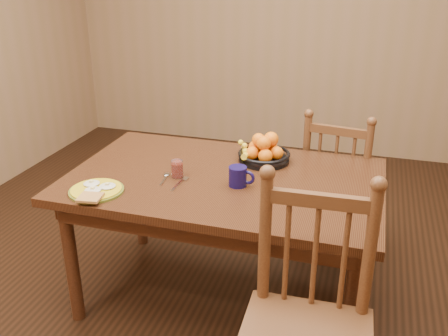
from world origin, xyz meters
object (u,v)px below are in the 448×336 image
(chair_near, at_px, (307,329))
(dining_table, at_px, (224,192))
(chair_far, at_px, (338,186))
(breakfast_plate, at_px, (96,190))
(coffee_mug, at_px, (239,176))
(fruit_bowl, at_px, (263,152))

(chair_near, bearing_deg, dining_table, 124.31)
(chair_far, relative_size, breakfast_plate, 3.26)
(chair_near, height_order, coffee_mug, chair_near)
(dining_table, relative_size, chair_near, 1.50)
(dining_table, distance_m, chair_near, 0.94)
(dining_table, bearing_deg, chair_near, -53.67)
(dining_table, bearing_deg, chair_far, 50.88)
(chair_far, relative_size, coffee_mug, 7.17)
(chair_near, height_order, breakfast_plate, chair_near)
(breakfast_plate, xyz_separation_m, coffee_mug, (0.64, 0.27, 0.04))
(breakfast_plate, height_order, fruit_bowl, fruit_bowl)
(chair_near, relative_size, breakfast_plate, 3.62)
(dining_table, xyz_separation_m, chair_far, (0.54, 0.67, -0.20))
(fruit_bowl, bearing_deg, chair_far, 45.24)
(fruit_bowl, bearing_deg, breakfast_plate, -137.79)
(dining_table, height_order, chair_near, chair_near)
(coffee_mug, xyz_separation_m, fruit_bowl, (0.05, 0.35, 0.00))
(chair_far, distance_m, breakfast_plate, 1.52)
(coffee_mug, bearing_deg, dining_table, 141.06)
(breakfast_plate, bearing_deg, chair_near, -19.91)
(dining_table, height_order, fruit_bowl, fruit_bowl)
(chair_near, bearing_deg, breakfast_plate, 158.08)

